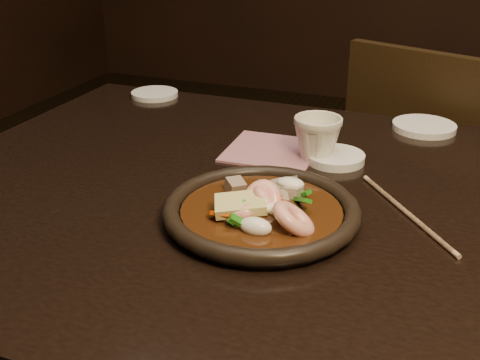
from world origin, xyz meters
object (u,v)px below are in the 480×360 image
(table, at_px, (407,263))
(chair, at_px, (434,202))
(plate, at_px, (261,212))
(tea_cup, at_px, (317,137))

(table, relative_size, chair, 1.83)
(plate, xyz_separation_m, tea_cup, (0.02, 0.25, 0.03))
(plate, height_order, tea_cup, tea_cup)
(chair, height_order, plate, chair)
(table, xyz_separation_m, tea_cup, (-0.19, 0.16, 0.12))
(table, bearing_deg, chair, 89.17)
(table, distance_m, plate, 0.24)
(tea_cup, bearing_deg, table, -40.39)
(chair, xyz_separation_m, tea_cup, (-0.19, -0.48, 0.32))
(plate, distance_m, tea_cup, 0.25)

